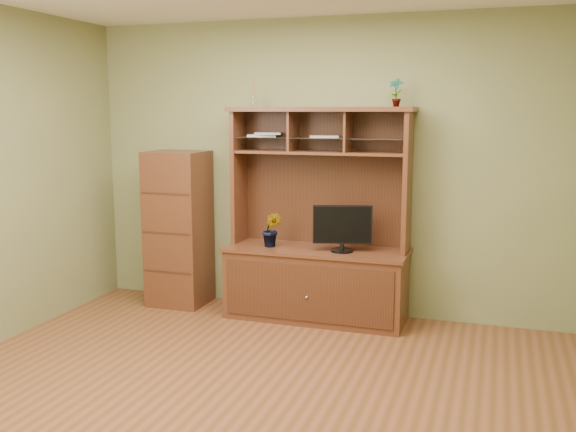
% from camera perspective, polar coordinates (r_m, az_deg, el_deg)
% --- Properties ---
extents(room, '(4.54, 4.04, 2.74)m').
position_cam_1_polar(room, '(4.05, -4.40, 1.98)').
color(room, brown).
rests_on(room, ground).
extents(media_hutch, '(1.66, 0.61, 1.90)m').
position_cam_1_polar(media_hutch, '(5.80, 2.59, -4.08)').
color(media_hutch, '#4B2515').
rests_on(media_hutch, room).
extents(monitor, '(0.51, 0.20, 0.41)m').
position_cam_1_polar(monitor, '(5.59, 4.85, -1.02)').
color(monitor, black).
rests_on(monitor, media_hutch).
extents(orchid_plant, '(0.19, 0.16, 0.32)m').
position_cam_1_polar(orchid_plant, '(5.79, -1.46, -1.20)').
color(orchid_plant, '#34581E').
rests_on(orchid_plant, media_hutch).
extents(top_plant, '(0.14, 0.11, 0.24)m').
position_cam_1_polar(top_plant, '(5.58, 9.57, 10.79)').
color(top_plant, '#3A7027').
rests_on(top_plant, media_hutch).
extents(reed_diffuser, '(0.05, 0.05, 0.27)m').
position_cam_1_polar(reed_diffuser, '(5.92, -3.06, 10.68)').
color(reed_diffuser, silver).
rests_on(reed_diffuser, media_hutch).
extents(magazines, '(0.90, 0.27, 0.04)m').
position_cam_1_polar(magazines, '(5.82, -0.40, 7.19)').
color(magazines, '#A6A5AA').
rests_on(magazines, media_hutch).
extents(side_cabinet, '(0.53, 0.48, 1.49)m').
position_cam_1_polar(side_cabinet, '(6.28, -9.70, -1.10)').
color(side_cabinet, '#4B2515').
rests_on(side_cabinet, room).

